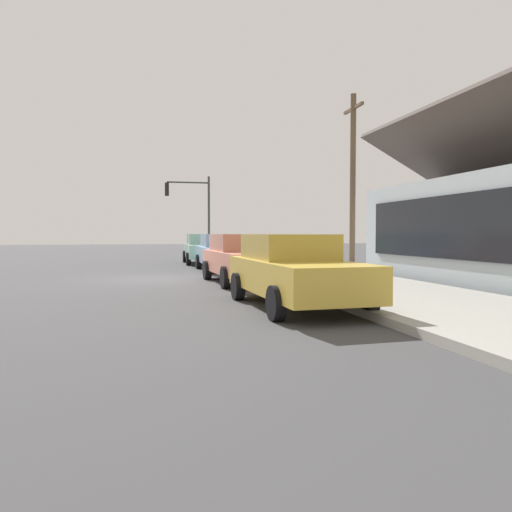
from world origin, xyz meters
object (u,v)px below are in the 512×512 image
at_px(traffic_light_main, 192,204).
at_px(car_seafoam, 203,248).
at_px(car_coral, 242,258).
at_px(car_mustard, 294,270).
at_px(car_skyblue, 221,252).
at_px(fire_hydrant_red, 271,263).
at_px(utility_pole_wooden, 353,179).

bearing_deg(traffic_light_main, car_seafoam, 1.87).
height_order(car_coral, car_mustard, same).
bearing_deg(traffic_light_main, car_skyblue, 1.53).
relative_size(car_seafoam, traffic_light_main, 0.89).
bearing_deg(car_skyblue, car_coral, -1.54).
bearing_deg(fire_hydrant_red, car_coral, -36.15).
bearing_deg(car_seafoam, utility_pole_wooden, 39.46).
height_order(car_coral, traffic_light_main, traffic_light_main).
bearing_deg(car_seafoam, fire_hydrant_red, 11.32).
height_order(car_seafoam, car_coral, same).
xyz_separation_m(car_mustard, fire_hydrant_red, (-7.67, 1.55, -0.32)).
xyz_separation_m(car_skyblue, utility_pole_wooden, (1.67, 5.40, 3.11)).
height_order(car_skyblue, traffic_light_main, traffic_light_main).
distance_m(car_mustard, utility_pole_wooden, 11.25).
relative_size(car_coral, utility_pole_wooden, 0.66).
bearing_deg(utility_pole_wooden, car_skyblue, -107.21).
height_order(car_skyblue, utility_pole_wooden, utility_pole_wooden).
relative_size(car_skyblue, car_mustard, 0.93).
distance_m(car_seafoam, car_mustard, 16.31).
bearing_deg(utility_pole_wooden, car_coral, -55.89).
bearing_deg(fire_hydrant_red, traffic_light_main, -172.75).
bearing_deg(car_seafoam, car_coral, 0.94).
relative_size(car_skyblue, car_coral, 0.94).
xyz_separation_m(traffic_light_main, fire_hydrant_red, (13.05, 1.66, -2.99)).
bearing_deg(car_seafoam, car_skyblue, 2.62).
bearing_deg(traffic_light_main, fire_hydrant_red, 7.25).
relative_size(car_mustard, fire_hydrant_red, 6.96).
bearing_deg(traffic_light_main, car_mustard, 0.30).
xyz_separation_m(car_seafoam, car_skyblue, (5.36, 0.12, -0.00)).
distance_m(traffic_light_main, fire_hydrant_red, 13.49).
bearing_deg(car_skyblue, car_mustard, -0.26).
relative_size(car_seafoam, car_mustard, 0.93).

